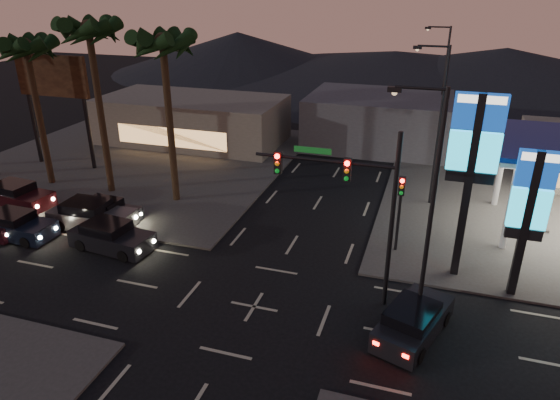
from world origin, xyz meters
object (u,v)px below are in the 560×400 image
(car_lane_a_front, at_px, (111,237))
(car_lane_b_front, at_px, (91,216))
(traffic_signal_mast, at_px, (352,192))
(car_lane_b_rear, at_px, (17,196))
(pylon_sign_short, at_px, (530,203))
(car_lane_a_rear, at_px, (16,226))
(suv_station, at_px, (413,321))
(car_lane_b_mid, at_px, (107,211))
(pylon_sign_tall, at_px, (473,152))

(car_lane_a_front, bearing_deg, car_lane_b_front, 145.05)
(traffic_signal_mast, distance_m, car_lane_b_rear, 22.82)
(pylon_sign_short, xyz_separation_m, traffic_signal_mast, (-7.24, -2.51, 0.57))
(car_lane_a_front, xyz_separation_m, car_lane_a_rear, (-5.97, -0.46, -0.02))
(car_lane_a_front, relative_size, suv_station, 1.01)
(car_lane_a_rear, relative_size, car_lane_b_front, 0.90)
(traffic_signal_mast, height_order, car_lane_a_rear, traffic_signal_mast)
(traffic_signal_mast, height_order, car_lane_b_rear, traffic_signal_mast)
(pylon_sign_short, xyz_separation_m, car_lane_b_mid, (-22.53, 1.02, -4.03))
(pylon_sign_tall, relative_size, pylon_sign_short, 1.29)
(pylon_sign_tall, distance_m, car_lane_b_rear, 27.41)
(pylon_sign_tall, distance_m, car_lane_b_mid, 20.85)
(car_lane_a_front, bearing_deg, car_lane_b_mid, 129.18)
(pylon_sign_tall, relative_size, car_lane_b_mid, 2.13)
(car_lane_b_mid, bearing_deg, car_lane_b_front, -105.37)
(traffic_signal_mast, xyz_separation_m, car_lane_b_rear, (-22.07, 3.63, -4.50))
(suv_station, bearing_deg, traffic_signal_mast, 149.00)
(pylon_sign_tall, xyz_separation_m, car_lane_b_mid, (-20.03, 0.02, -5.77))
(car_lane_a_rear, relative_size, suv_station, 0.96)
(car_lane_b_mid, bearing_deg, traffic_signal_mast, -13.02)
(car_lane_b_rear, bearing_deg, car_lane_a_rear, -47.36)
(traffic_signal_mast, distance_m, suv_station, 5.80)
(suv_station, bearing_deg, pylon_sign_short, 46.45)
(car_lane_a_front, relative_size, car_lane_b_rear, 0.97)
(pylon_sign_tall, distance_m, car_lane_a_front, 18.82)
(car_lane_b_mid, xyz_separation_m, car_lane_b_rear, (-6.78, 0.09, 0.10))
(pylon_sign_short, distance_m, car_lane_a_front, 20.68)
(pylon_sign_short, relative_size, car_lane_b_front, 1.38)
(car_lane_a_rear, bearing_deg, pylon_sign_tall, 7.90)
(traffic_signal_mast, height_order, car_lane_a_front, traffic_signal_mast)
(pylon_sign_tall, height_order, car_lane_b_front, pylon_sign_tall)
(car_lane_b_front, bearing_deg, pylon_sign_tall, 2.83)
(pylon_sign_short, height_order, traffic_signal_mast, traffic_signal_mast)
(suv_station, bearing_deg, car_lane_b_front, 166.84)
(pylon_sign_tall, relative_size, suv_station, 1.90)
(pylon_sign_tall, xyz_separation_m, pylon_sign_short, (2.50, -1.00, -1.74))
(car_lane_a_front, bearing_deg, car_lane_a_rear, -175.60)
(suv_station, bearing_deg, car_lane_b_mid, 163.65)
(car_lane_b_front, relative_size, suv_station, 1.07)
(car_lane_b_rear, bearing_deg, traffic_signal_mast, -9.33)
(car_lane_b_mid, height_order, suv_station, suv_station)
(pylon_sign_short, xyz_separation_m, car_lane_b_rear, (-29.32, 1.11, -3.93))
(car_lane_b_mid, bearing_deg, suv_station, -16.35)
(pylon_sign_tall, relative_size, car_lane_a_rear, 1.97)
(car_lane_a_rear, height_order, suv_station, car_lane_a_rear)
(car_lane_a_rear, distance_m, suv_station, 22.13)
(traffic_signal_mast, relative_size, car_lane_b_rear, 1.63)
(car_lane_a_front, height_order, suv_station, car_lane_a_front)
(car_lane_b_mid, height_order, car_lane_b_rear, car_lane_b_rear)
(pylon_sign_short, bearing_deg, traffic_signal_mast, -160.87)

